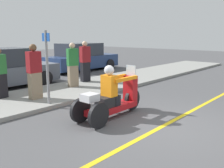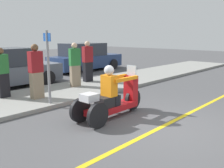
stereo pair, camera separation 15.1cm
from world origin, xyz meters
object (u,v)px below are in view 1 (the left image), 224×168
Objects in this scene: motorcycle_trike at (112,99)px; parked_car_lot_center at (82,58)px; spectator_end_of_line at (34,73)px; spectator_near_curb at (0,74)px; spectator_mid_group at (73,66)px; street_sign at (47,65)px; spectator_with_child at (85,62)px.

motorcycle_trike is 9.20m from parked_car_lot_center.
spectator_near_curb is at bearing 126.19° from spectator_end_of_line.
street_sign reaches higher than spectator_mid_group.
spectator_with_child reaches higher than spectator_mid_group.
spectator_mid_group reaches higher than parked_car_lot_center.
street_sign is at bearing -70.70° from spectator_near_curb.
spectator_with_child is 4.45m from parked_car_lot_center.
spectator_with_child is 1.08× the size of spectator_near_curb.
spectator_end_of_line is at bearing -143.56° from parked_car_lot_center.
spectator_with_child is 3.88m from spectator_near_curb.
spectator_with_child is at bearing -129.90° from parked_car_lot_center.
parked_car_lot_center is (6.04, 4.46, -0.20)m from spectator_end_of_line.
motorcycle_trike is at bearing -74.24° from street_sign.
motorcycle_trike is at bearing -79.97° from spectator_end_of_line.
spectator_near_curb is 0.35× the size of parked_car_lot_center.
street_sign reaches higher than spectator_near_curb.
spectator_with_child is at bearing 1.38° from spectator_near_curb.
spectator_near_curb is 0.75× the size of street_sign.
motorcycle_trike is 3.85m from spectator_mid_group.
spectator_with_child is 1.01× the size of spectator_end_of_line.
spectator_mid_group is at bearing 15.72° from spectator_end_of_line.
spectator_end_of_line is 0.81× the size of street_sign.
street_sign is (-0.07, -0.84, 0.34)m from spectator_end_of_line.
spectator_end_of_line is at bearing -161.84° from spectator_with_child.
spectator_mid_group is at bearing 65.62° from motorcycle_trike.
parked_car_lot_center is at bearing 40.95° from street_sign.
spectator_end_of_line is at bearing -53.81° from spectator_near_curb.
street_sign reaches higher than spectator_with_child.
parked_car_lot_center is at bearing 36.44° from spectator_end_of_line.
spectator_end_of_line is 0.38× the size of parked_car_lot_center.
spectator_end_of_line is (-2.09, -0.59, 0.01)m from spectator_mid_group.
motorcycle_trike is 1.43× the size of spectator_near_curb.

